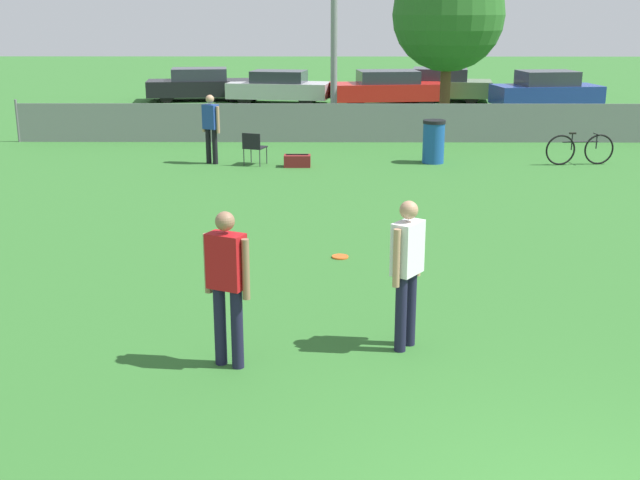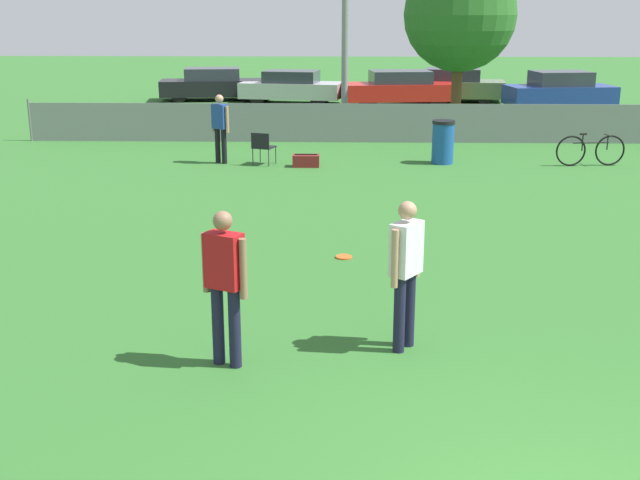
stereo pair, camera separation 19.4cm
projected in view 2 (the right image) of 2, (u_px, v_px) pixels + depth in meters
fence_backline at (404, 123)px, 22.77m from camera, size 21.57×0.07×1.21m
tree_near_pole at (460, 15)px, 24.06m from camera, size 3.38×3.38×5.20m
player_receiver_white at (406, 265)px, 8.80m from camera, size 0.40×0.46×1.71m
player_defender_red at (225, 278)px, 8.39m from camera, size 0.50×0.36×1.71m
spectator_in_blue at (220, 124)px, 19.61m from camera, size 0.46×0.38×1.68m
frisbee_disc at (344, 257)px, 12.36m from camera, size 0.26×0.26×0.03m
folding_chair_sideline at (263, 146)px, 19.53m from camera, size 0.60×0.60×0.80m
bicycle_sideline at (591, 150)px, 19.44m from camera, size 1.72×0.44×0.80m
trash_bin at (443, 142)px, 19.71m from camera, size 0.56×0.56×1.06m
gear_bag_sideline at (306, 161)px, 19.41m from camera, size 0.64×0.35×0.31m
parked_car_dark at (213, 84)px, 33.22m from camera, size 4.46×2.22×1.32m
parked_car_silver at (291, 87)px, 32.14m from camera, size 4.24×2.30×1.30m
parked_car_red at (400, 88)px, 31.38m from camera, size 4.60×2.30×1.35m
parked_car_olive at (452, 85)px, 32.87m from camera, size 4.40×2.40×1.33m
parked_car_blue at (560, 91)px, 30.06m from camera, size 4.14×2.26×1.43m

